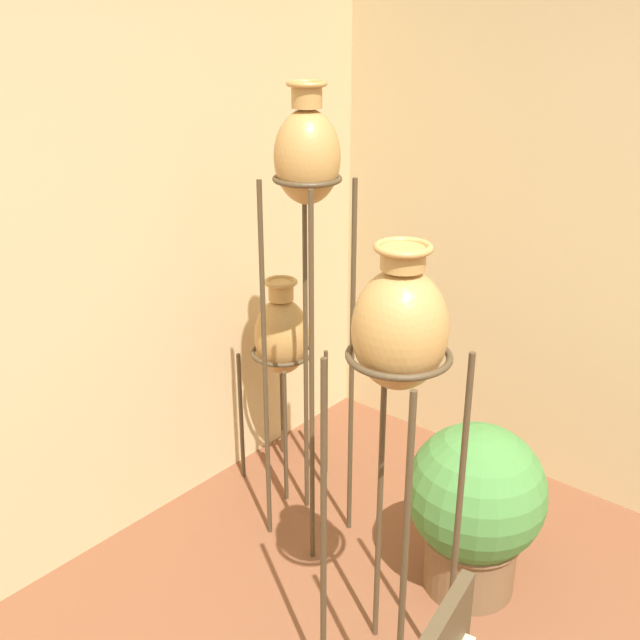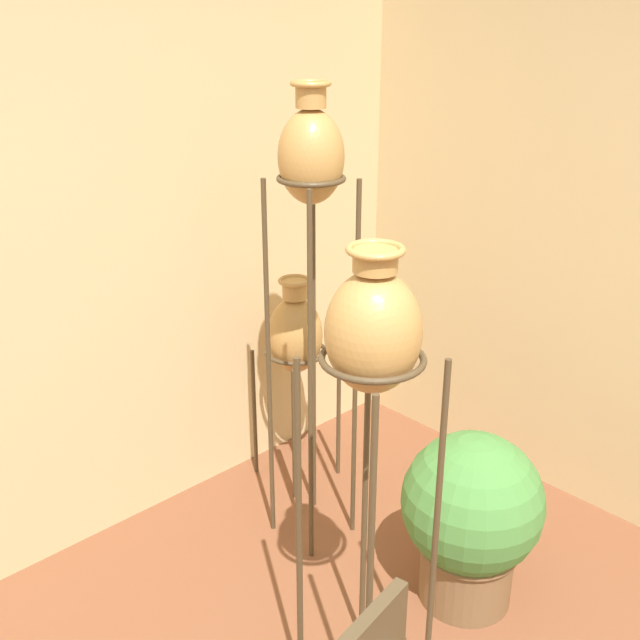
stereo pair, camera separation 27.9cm
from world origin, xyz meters
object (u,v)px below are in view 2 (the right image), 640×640
vase_stand_short (295,337)px  potted_plant (471,515)px  vase_stand_medium (373,345)px  vase_stand_tall (311,178)px

vase_stand_short → potted_plant: (-0.09, -1.08, -0.35)m
vase_stand_medium → potted_plant: (0.60, 0.02, -0.89)m
vase_stand_tall → vase_stand_short: size_ratio=1.86×
vase_stand_tall → vase_stand_short: 0.94m
vase_stand_medium → potted_plant: bearing=1.9°
vase_stand_short → vase_stand_medium: bearing=-122.1°
vase_stand_short → potted_plant: bearing=-95.0°
vase_stand_tall → vase_stand_medium: vase_stand_tall is taller
vase_stand_short → vase_stand_tall: bearing=-123.1°
vase_stand_tall → potted_plant: 1.38m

